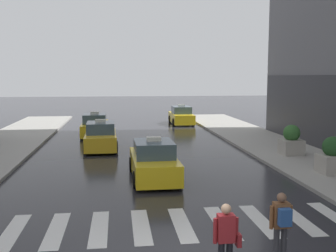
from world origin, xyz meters
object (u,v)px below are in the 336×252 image
object	(u,v)px
taxi_lead	(154,162)
taxi_fourth	(181,116)
taxi_third	(95,126)
planter_mid_block	(291,141)
taxi_second	(101,137)
pedestrian_with_handbag	(226,236)
planter_near_corner	(332,157)
pedestrian_with_backpack	(281,222)

from	to	relation	value
taxi_lead	taxi_fourth	distance (m)	19.76
taxi_lead	taxi_third	size ratio (longest dim) A/B	1.01
taxi_lead	planter_mid_block	distance (m)	8.58
taxi_second	pedestrian_with_handbag	world-z (taller)	taxi_second
taxi_lead	taxi_second	bearing A→B (deg)	108.84
pedestrian_with_handbag	planter_mid_block	xyz separation A→B (m)	(7.00, 12.30, -0.06)
taxi_third	pedestrian_with_handbag	distance (m)	21.73
taxi_lead	planter_near_corner	size ratio (longest dim) A/B	2.86
taxi_third	planter_near_corner	distance (m)	17.18
planter_mid_block	taxi_lead	bearing A→B (deg)	-154.90
taxi_fourth	planter_near_corner	distance (m)	20.20
pedestrian_with_backpack	planter_near_corner	world-z (taller)	planter_near_corner
taxi_third	taxi_fourth	distance (m)	9.90
taxi_second	pedestrian_with_backpack	distance (m)	16.14
taxi_second	pedestrian_with_handbag	xyz separation A→B (m)	(3.27, -16.01, 0.21)
taxi_third	taxi_fourth	size ratio (longest dim) A/B	1.00
taxi_lead	pedestrian_with_handbag	distance (m)	8.70
pedestrian_with_handbag	taxi_third	bearing A→B (deg)	100.33
taxi_fourth	planter_near_corner	xyz separation A→B (m)	(3.44, -19.90, 0.15)
taxi_fourth	pedestrian_with_handbag	size ratio (longest dim) A/B	2.76
taxi_lead	planter_mid_block	world-z (taller)	taxi_lead
taxi_third	taxi_second	bearing A→B (deg)	-83.36
planter_near_corner	pedestrian_with_handbag	bearing A→B (deg)	-130.78
taxi_fourth	planter_near_corner	size ratio (longest dim) A/B	2.84
taxi_third	planter_mid_block	distance (m)	14.18
taxi_fourth	planter_near_corner	world-z (taller)	taxi_fourth
pedestrian_with_handbag	planter_near_corner	world-z (taller)	planter_near_corner
taxi_lead	taxi_second	world-z (taller)	same
taxi_lead	planter_mid_block	bearing A→B (deg)	25.10
taxi_lead	pedestrian_with_handbag	xyz separation A→B (m)	(0.77, -8.67, 0.21)
pedestrian_with_handbag	pedestrian_with_backpack	bearing A→B (deg)	21.87
planter_near_corner	taxi_lead	bearing A→B (deg)	175.48
planter_near_corner	planter_mid_block	distance (m)	4.25
taxi_lead	planter_near_corner	distance (m)	7.74
taxi_second	planter_mid_block	bearing A→B (deg)	-19.84
pedestrian_with_backpack	planter_mid_block	bearing A→B (deg)	64.76
planter_near_corner	planter_mid_block	size ratio (longest dim) A/B	1.00
taxi_second	taxi_fourth	distance (m)	13.74
planter_near_corner	taxi_fourth	bearing A→B (deg)	99.81
pedestrian_with_handbag	taxi_lead	bearing A→B (deg)	95.06
planter_mid_block	pedestrian_with_backpack	bearing A→B (deg)	-115.24
taxi_lead	planter_near_corner	world-z (taller)	taxi_lead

